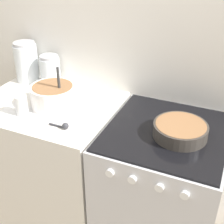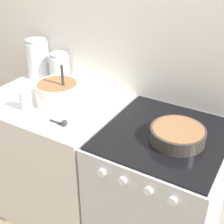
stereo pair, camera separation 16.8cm
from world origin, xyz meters
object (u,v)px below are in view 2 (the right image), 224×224
object	(u,v)px
storage_jar_left	(38,61)
storage_jar_middle	(60,70)
stove	(159,198)
baking_pan	(178,134)
tin_can	(26,101)
mixing_bowl	(58,92)

from	to	relation	value
storage_jar_left	storage_jar_middle	xyz separation A→B (m)	(0.19, 0.00, -0.03)
stove	baking_pan	bearing A→B (deg)	-20.58
stove	tin_can	size ratio (longest dim) A/B	7.59
baking_pan	tin_can	bearing A→B (deg)	-170.29
tin_can	baking_pan	bearing A→B (deg)	9.71
mixing_bowl	storage_jar_left	bearing A→B (deg)	146.11
storage_jar_left	tin_can	distance (m)	0.49
baking_pan	storage_jar_left	distance (m)	1.15
mixing_bowl	storage_jar_left	world-z (taller)	storage_jar_left
baking_pan	tin_can	xyz separation A→B (m)	(-0.86, -0.15, 0.02)
mixing_bowl	tin_can	xyz separation A→B (m)	(-0.11, -0.16, -0.01)
stove	baking_pan	xyz separation A→B (m)	(0.07, -0.03, 0.49)
storage_jar_left	tin_can	xyz separation A→B (m)	(0.26, -0.41, -0.06)
stove	mixing_bowl	world-z (taller)	mixing_bowl
storage_jar_left	storage_jar_middle	world-z (taller)	storage_jar_left
baking_pan	storage_jar_left	world-z (taller)	storage_jar_left
mixing_bowl	storage_jar_left	distance (m)	0.45
tin_can	stove	bearing A→B (deg)	12.45
stove	tin_can	xyz separation A→B (m)	(-0.79, -0.17, 0.51)
mixing_bowl	baking_pan	bearing A→B (deg)	-0.96
storage_jar_left	tin_can	world-z (taller)	storage_jar_left
stove	storage_jar_middle	distance (m)	1.04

